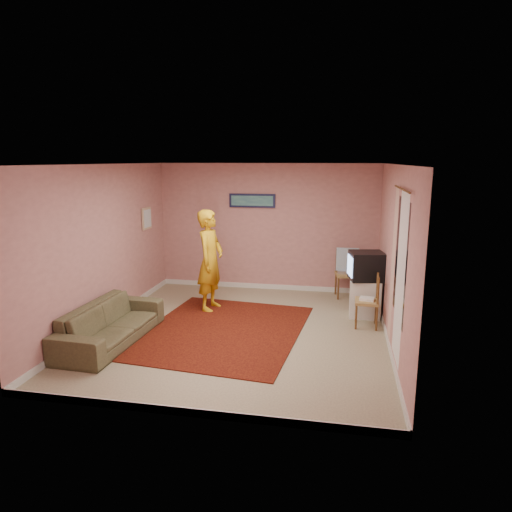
% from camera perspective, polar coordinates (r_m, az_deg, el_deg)
% --- Properties ---
extents(ground, '(5.00, 5.00, 0.00)m').
position_cam_1_polar(ground, '(7.33, -1.90, -9.40)').
color(ground, tan).
rests_on(ground, ground).
extents(wall_back, '(4.50, 0.02, 2.60)m').
position_cam_1_polar(wall_back, '(9.38, 1.37, 3.57)').
color(wall_back, tan).
rests_on(wall_back, ground).
extents(wall_front, '(4.50, 0.02, 2.60)m').
position_cam_1_polar(wall_front, '(4.62, -8.76, -5.36)').
color(wall_front, tan).
rests_on(wall_front, ground).
extents(wall_left, '(0.02, 5.00, 2.60)m').
position_cam_1_polar(wall_left, '(7.76, -18.41, 1.20)').
color(wall_left, tan).
rests_on(wall_left, ground).
extents(wall_right, '(0.02, 5.00, 2.60)m').
position_cam_1_polar(wall_right, '(6.84, 16.76, -0.08)').
color(wall_right, tan).
rests_on(wall_right, ground).
extents(ceiling, '(4.50, 5.00, 0.02)m').
position_cam_1_polar(ceiling, '(6.82, -2.05, 11.39)').
color(ceiling, white).
rests_on(ceiling, wall_back).
extents(baseboard_back, '(4.50, 0.02, 0.10)m').
position_cam_1_polar(baseboard_back, '(9.63, 1.32, -3.82)').
color(baseboard_back, silver).
rests_on(baseboard_back, ground).
extents(baseboard_front, '(4.50, 0.02, 0.10)m').
position_cam_1_polar(baseboard_front, '(5.14, -8.26, -18.75)').
color(baseboard_front, silver).
rests_on(baseboard_front, ground).
extents(baseboard_left, '(0.02, 5.00, 0.10)m').
position_cam_1_polar(baseboard_left, '(8.07, -17.76, -7.56)').
color(baseboard_left, silver).
rests_on(baseboard_left, ground).
extents(baseboard_right, '(0.02, 5.00, 0.10)m').
position_cam_1_polar(baseboard_right, '(7.19, 16.08, -9.87)').
color(baseboard_right, silver).
rests_on(baseboard_right, ground).
extents(window, '(0.01, 1.10, 1.50)m').
position_cam_1_polar(window, '(5.93, 17.66, -0.44)').
color(window, black).
rests_on(window, wall_right).
extents(curtain_sheer, '(0.01, 0.75, 2.10)m').
position_cam_1_polar(curtain_sheer, '(5.83, 17.57, -2.67)').
color(curtain_sheer, white).
rests_on(curtain_sheer, wall_right).
extents(curtain_floral, '(0.01, 0.35, 2.10)m').
position_cam_1_polar(curtain_floral, '(6.50, 16.74, -1.13)').
color(curtain_floral, beige).
rests_on(curtain_floral, wall_right).
extents(curtain_rod, '(0.02, 1.40, 0.02)m').
position_cam_1_polar(curtain_rod, '(5.81, 17.77, 7.98)').
color(curtain_rod, brown).
rests_on(curtain_rod, wall_right).
extents(picture_back, '(0.95, 0.04, 0.28)m').
position_cam_1_polar(picture_back, '(9.33, -0.48, 6.93)').
color(picture_back, '#141637').
rests_on(picture_back, wall_back).
extents(picture_left, '(0.04, 0.38, 0.42)m').
position_cam_1_polar(picture_left, '(9.12, -13.49, 4.59)').
color(picture_left, tan).
rests_on(picture_left, wall_left).
extents(area_rug, '(2.67, 3.21, 0.02)m').
position_cam_1_polar(area_rug, '(7.36, -4.16, -9.25)').
color(area_rug, black).
rests_on(area_rug, ground).
extents(tv_cabinet, '(0.51, 0.47, 0.65)m').
position_cam_1_polar(tv_cabinet, '(8.13, 13.45, -5.11)').
color(tv_cabinet, silver).
rests_on(tv_cabinet, ground).
extents(crt_tv, '(0.63, 0.59, 0.48)m').
position_cam_1_polar(crt_tv, '(7.98, 13.61, -1.21)').
color(crt_tv, black).
rests_on(crt_tv, tv_cabinet).
extents(chair_a, '(0.49, 0.47, 0.51)m').
position_cam_1_polar(chair_a, '(9.10, 11.31, -1.56)').
color(chair_a, tan).
rests_on(chair_a, ground).
extents(dvd_player, '(0.36, 0.29, 0.06)m').
position_cam_1_polar(dvd_player, '(9.12, 11.29, -1.96)').
color(dvd_player, '#A5A5A9').
rests_on(dvd_player, chair_a).
extents(blue_throw, '(0.43, 0.05, 0.45)m').
position_cam_1_polar(blue_throw, '(9.06, 11.36, -0.42)').
color(blue_throw, '#82B3D6').
rests_on(blue_throw, chair_a).
extents(chair_b, '(0.39, 0.40, 0.47)m').
position_cam_1_polar(chair_b, '(7.58, 13.73, -4.77)').
color(chair_b, tan).
rests_on(chair_b, ground).
extents(game_console, '(0.25, 0.21, 0.05)m').
position_cam_1_polar(game_console, '(7.59, 13.71, -5.23)').
color(game_console, white).
rests_on(game_console, chair_b).
extents(sofa, '(0.87, 2.04, 0.59)m').
position_cam_1_polar(sofa, '(7.15, -17.69, -8.02)').
color(sofa, brown).
rests_on(sofa, ground).
extents(person, '(0.52, 0.71, 1.81)m').
position_cam_1_polar(person, '(8.17, -5.74, -0.55)').
color(person, gold).
rests_on(person, ground).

